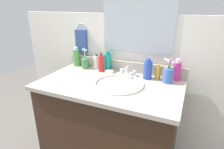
# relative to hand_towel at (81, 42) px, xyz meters

# --- Properties ---
(vanity_cabinet) EXTENTS (1.02, 0.56, 0.79)m
(vanity_cabinet) POSITION_rel_hand_towel_xyz_m (0.43, -0.32, -0.65)
(vanity_cabinet) COLOR #382316
(vanity_cabinet) RESTS_ON ground_plane
(countertop) EXTENTS (1.06, 0.61, 0.03)m
(countertop) POSITION_rel_hand_towel_xyz_m (0.43, -0.32, -0.23)
(countertop) COLOR #B2A899
(countertop) RESTS_ON vanity_cabinet
(backsplash) EXTENTS (1.06, 0.02, 0.09)m
(backsplash) POSITION_rel_hand_towel_xyz_m (0.43, -0.02, -0.17)
(backsplash) COLOR #B2A899
(backsplash) RESTS_ON countertop
(back_wall) EXTENTS (2.16, 0.04, 1.30)m
(back_wall) POSITION_rel_hand_towel_xyz_m (0.43, 0.04, -0.39)
(back_wall) COLOR white
(back_wall) RESTS_ON ground_plane
(mirror_panel) EXTENTS (0.60, 0.01, 0.56)m
(mirror_panel) POSITION_rel_hand_towel_xyz_m (0.53, 0.02, 0.23)
(mirror_panel) COLOR #B2BCC6
(towel_ring) EXTENTS (0.10, 0.01, 0.10)m
(towel_ring) POSITION_rel_hand_towel_xyz_m (0.00, 0.02, 0.12)
(towel_ring) COLOR silver
(hand_towel) EXTENTS (0.11, 0.04, 0.22)m
(hand_towel) POSITION_rel_hand_towel_xyz_m (0.00, 0.00, 0.00)
(hand_towel) COLOR #334C8C
(sink_basin) EXTENTS (0.38, 0.38, 0.11)m
(sink_basin) POSITION_rel_hand_towel_xyz_m (0.51, -0.31, -0.25)
(sink_basin) COLOR white
(sink_basin) RESTS_ON countertop
(faucet) EXTENTS (0.16, 0.10, 0.08)m
(faucet) POSITION_rel_hand_towel_xyz_m (0.51, -0.12, -0.19)
(faucet) COLOR silver
(faucet) RESTS_ON countertop
(bottle_oil_amber) EXTENTS (0.04, 0.04, 0.12)m
(bottle_oil_amber) POSITION_rel_hand_towel_xyz_m (0.75, -0.10, -0.17)
(bottle_oil_amber) COLOR gold
(bottle_oil_amber) RESTS_ON countertop
(bottle_lotion_white) EXTENTS (0.05, 0.05, 0.14)m
(bottle_lotion_white) POSITION_rel_hand_towel_xyz_m (0.19, -0.06, -0.16)
(bottle_lotion_white) COLOR white
(bottle_lotion_white) RESTS_ON countertop
(bottle_soap_pink) EXTENTS (0.06, 0.06, 0.17)m
(bottle_soap_pink) POSITION_rel_hand_towel_xyz_m (0.88, -0.05, -0.14)
(bottle_soap_pink) COLOR #D8338C
(bottle_soap_pink) RESTS_ON countertop
(bottle_spray_red) EXTENTS (0.05, 0.05, 0.17)m
(bottle_spray_red) POSITION_rel_hand_towel_xyz_m (0.26, -0.11, -0.15)
(bottle_spray_red) COLOR red
(bottle_spray_red) RESTS_ON countertop
(bottle_mouthwash_teal) EXTENTS (0.06, 0.06, 0.17)m
(bottle_mouthwash_teal) POSITION_rel_hand_towel_xyz_m (0.30, -0.05, -0.14)
(bottle_mouthwash_teal) COLOR teal
(bottle_mouthwash_teal) RESTS_ON countertop
(bottle_toner_green) EXTENTS (0.06, 0.06, 0.18)m
(bottle_toner_green) POSITION_rel_hand_towel_xyz_m (-0.03, -0.06, -0.14)
(bottle_toner_green) COLOR #4C9E4C
(bottle_toner_green) RESTS_ON countertop
(bottle_shampoo_blue) EXTENTS (0.07, 0.07, 0.16)m
(bottle_shampoo_blue) POSITION_rel_hand_towel_xyz_m (0.67, -0.11, -0.15)
(bottle_shampoo_blue) COLOR #2D4CB2
(bottle_shampoo_blue) RESTS_ON countertop
(cup_green) EXTENTS (0.06, 0.08, 0.19)m
(cup_green) POSITION_rel_hand_towel_xyz_m (0.09, -0.09, -0.17)
(cup_green) COLOR #3F8C47
(cup_green) RESTS_ON countertop
(cup_blue_plastic) EXTENTS (0.08, 0.09, 0.19)m
(cup_blue_plastic) POSITION_rel_hand_towel_xyz_m (0.83, -0.13, -0.16)
(cup_blue_plastic) COLOR #3F66B7
(cup_blue_plastic) RESTS_ON countertop
(soap_bar) EXTENTS (0.06, 0.04, 0.02)m
(soap_bar) POSITION_rel_hand_towel_xyz_m (0.35, -0.12, -0.21)
(soap_bar) COLOR white
(soap_bar) RESTS_ON countertop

